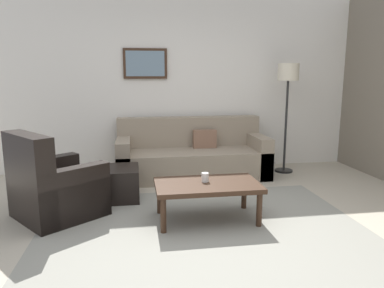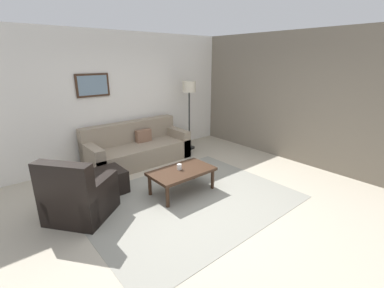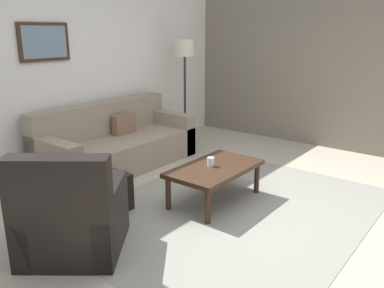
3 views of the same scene
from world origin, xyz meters
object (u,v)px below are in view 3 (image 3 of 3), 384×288
Objects in this scene: couch_main at (115,145)px; ottoman at (96,193)px; lamp_standing at (185,59)px; cup at (211,162)px; coffee_table at (215,171)px; framed_artwork at (44,42)px; armchair_leather at (71,221)px.

couch_main is 4.02× the size of ottoman.
lamp_standing is at bearing 19.29° from ottoman.
coffee_table is at bearing -73.12° from cup.
framed_artwork is at bearing 103.97° from coffee_table.
couch_main is 1.47m from ottoman.
couch_main is at bearing 86.40° from coffee_table.
armchair_leather reaches higher than ottoman.
framed_artwork is at bearing 167.62° from lamp_standing.
armchair_leather reaches higher than coffee_table.
armchair_leather is 1.65× the size of framed_artwork.
lamp_standing reaches higher than cup.
armchair_leather reaches higher than couch_main.
armchair_leather reaches higher than cup.
cup is at bearing -38.74° from ottoman.
coffee_table reaches higher than ottoman.
cup is 2.56m from framed_artwork.
lamp_standing is 2.24m from framed_artwork.
cup is at bearing -133.90° from lamp_standing.
couch_main is at bearing 41.19° from ottoman.
ottoman is 5.82× the size of cup.
armchair_leather is 1.68m from coffee_table.
couch_main reaches higher than cup.
couch_main is 3.31× the size of framed_artwork.
coffee_table is at bearing -11.17° from armchair_leather.
ottoman is at bearing -160.71° from lamp_standing.
framed_artwork is (-0.55, 2.22, 1.35)m from coffee_table.
couch_main is 2.05× the size of coffee_table.
framed_artwork reaches higher than coffee_table.
lamp_standing is at bearing 47.16° from coffee_table.
couch_main is at bearing 39.92° from armchair_leather.
coffee_table is (-0.11, -1.80, 0.06)m from couch_main.
framed_artwork is at bearing 147.57° from couch_main.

